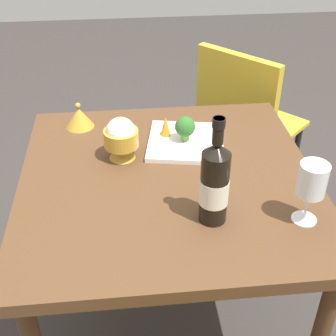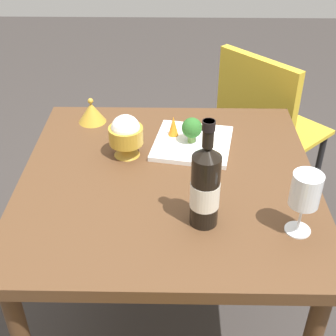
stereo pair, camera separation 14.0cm
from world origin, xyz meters
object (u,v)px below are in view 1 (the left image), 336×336
at_px(rice_bowl_lid, 79,117).
at_px(serving_plate, 186,142).
at_px(chair_by_wall, 243,116).
at_px(broccoli_floret, 185,127).
at_px(wine_glass, 312,181).
at_px(rice_bowl, 121,138).
at_px(carrot_garnish_left, 165,126).
at_px(wine_bottle, 215,183).

relative_size(rice_bowl_lid, serving_plate, 0.34).
distance_m(chair_by_wall, broccoli_floret, 0.68).
height_order(serving_plate, broccoli_floret, broccoli_floret).
bearing_deg(rice_bowl_lid, wine_glass, -42.59).
height_order(rice_bowl, carrot_garnish_left, rice_bowl).
bearing_deg(wine_glass, broccoli_floret, 122.78).
bearing_deg(rice_bowl, broccoli_floret, 15.74).
relative_size(rice_bowl, serving_plate, 0.49).
bearing_deg(serving_plate, rice_bowl, -164.27).
bearing_deg(rice_bowl_lid, wine_bottle, -55.05).
height_order(chair_by_wall, wine_glass, wine_glass).
height_order(rice_bowl_lid, serving_plate, rice_bowl_lid).
height_order(chair_by_wall, broccoli_floret, chair_by_wall).
xyz_separation_m(rice_bowl, rice_bowl_lid, (-0.15, 0.22, -0.04)).
xyz_separation_m(wine_glass, carrot_garnish_left, (-0.33, 0.46, -0.08)).
relative_size(wine_glass, rice_bowl, 1.26).
relative_size(rice_bowl, carrot_garnish_left, 2.03).
distance_m(wine_bottle, rice_bowl_lid, 0.67).
distance_m(rice_bowl, rice_bowl_lid, 0.26).
relative_size(wine_bottle, rice_bowl, 2.17).
height_order(chair_by_wall, carrot_garnish_left, chair_by_wall).
xyz_separation_m(chair_by_wall, wine_bottle, (-0.32, -0.91, 0.32)).
bearing_deg(serving_plate, rice_bowl_lid, 156.45).
height_order(serving_plate, carrot_garnish_left, carrot_garnish_left).
relative_size(chair_by_wall, wine_glass, 4.75).
bearing_deg(rice_bowl, chair_by_wall, 46.50).
height_order(chair_by_wall, wine_bottle, wine_bottle).
relative_size(chair_by_wall, rice_bowl_lid, 8.50).
distance_m(wine_glass, serving_plate, 0.51).
bearing_deg(broccoli_floret, chair_by_wall, 56.78).
relative_size(wine_glass, carrot_garnish_left, 2.56).
xyz_separation_m(rice_bowl, carrot_garnish_left, (0.15, 0.10, -0.02)).
bearing_deg(serving_plate, wine_bottle, -87.18).
xyz_separation_m(chair_by_wall, broccoli_floret, (-0.34, -0.53, 0.26)).
bearing_deg(rice_bowl_lid, chair_by_wall, 27.65).
distance_m(wine_glass, rice_bowl_lid, 0.85).
height_order(rice_bowl, rice_bowl_lid, rice_bowl).
height_order(wine_bottle, rice_bowl, wine_bottle).
bearing_deg(rice_bowl, wine_bottle, -54.29).
relative_size(rice_bowl_lid, carrot_garnish_left, 1.43).
xyz_separation_m(wine_glass, rice_bowl, (-0.48, 0.36, -0.05)).
bearing_deg(wine_glass, chair_by_wall, 85.36).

